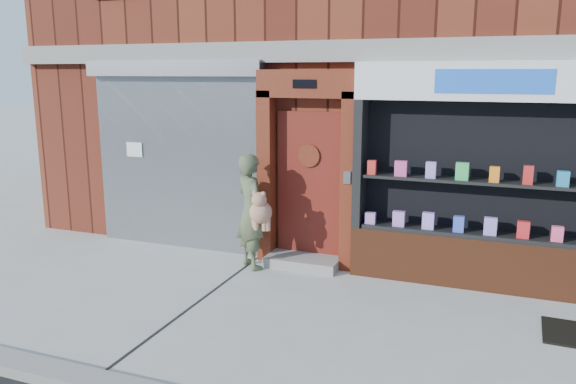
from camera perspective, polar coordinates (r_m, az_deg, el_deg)
The scene contains 6 objects.
ground at distance 6.80m, azimuth 2.76°, elevation -12.80°, with size 80.00×80.00×0.00m, color #9E9E99.
building at distance 12.07m, azimuth 12.32°, elevation 17.21°, with size 12.00×8.16×8.00m.
shutter_bay at distance 9.28m, azimuth -11.18°, elevation 4.78°, with size 3.10×0.30×3.04m.
red_door_bay at distance 8.29m, azimuth 1.96°, elevation 2.33°, with size 1.52×0.58×2.90m.
pharmacy_bay at distance 7.83m, azimuth 19.38°, elevation 0.43°, with size 3.50×0.41×3.00m.
woman at distance 8.24m, azimuth -3.67°, elevation -1.98°, with size 0.75×0.71×1.71m.
Camera 1 is at (1.90, -5.87, 2.86)m, focal length 35.00 mm.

